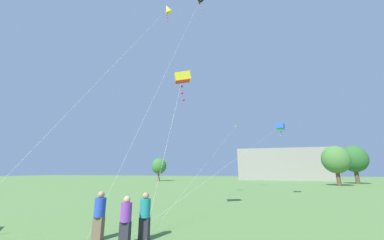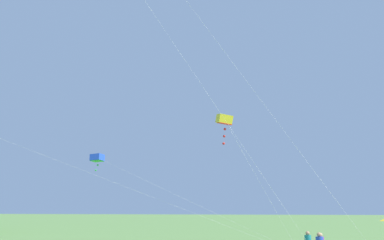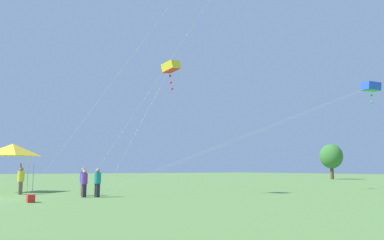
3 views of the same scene
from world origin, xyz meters
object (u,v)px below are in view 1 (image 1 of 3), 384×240
person_blue_shirt (99,213)px  kite_blue_box_3 (280,127)px  kite_white_delta_1 (235,128)px  person_teal_shirt (145,214)px  kite_yellow_box_4 (183,78)px  kite_yellow_diamond_0 (168,9)px  person_purple_shirt (126,218)px  kite_black_delta_2 (200,0)px

person_blue_shirt → kite_blue_box_3: kite_blue_box_3 is taller
kite_white_delta_1 → person_teal_shirt: bearing=-96.4°
person_teal_shirt → kite_yellow_box_4: kite_yellow_box_4 is taller
person_blue_shirt → kite_yellow_diamond_0: (-0.89, 8.84, 17.01)m
kite_yellow_diamond_0 → person_purple_shirt: bearing=-76.3°
person_teal_shirt → person_blue_shirt: person_blue_shirt is taller
kite_black_delta_2 → kite_blue_box_3: kite_black_delta_2 is taller
kite_blue_box_3 → kite_yellow_box_4: bearing=-124.7°
person_blue_shirt → kite_white_delta_1: 25.90m
person_teal_shirt → kite_yellow_box_4: bearing=-106.3°
kite_black_delta_2 → kite_blue_box_3: (8.52, 1.47, -17.19)m
person_teal_shirt → kite_white_delta_1: kite_white_delta_1 is taller
kite_white_delta_1 → kite_blue_box_3: size_ratio=1.48×
person_purple_shirt → kite_yellow_diamond_0: size_ratio=0.09×
person_purple_shirt → kite_white_delta_1: 26.01m
kite_blue_box_3 → kite_yellow_diamond_0: bearing=-142.5°
kite_yellow_diamond_0 → kite_black_delta_2: kite_black_delta_2 is taller
kite_yellow_box_4 → person_teal_shirt: bearing=-89.6°
kite_white_delta_1 → kite_blue_box_3: (5.19, -7.37, -1.55)m
person_teal_shirt → kite_white_delta_1: size_ratio=0.07×
kite_yellow_diamond_0 → kite_blue_box_3: bearing=37.5°
person_blue_shirt → person_purple_shirt: bearing=44.7°
kite_black_delta_2 → kite_blue_box_3: 19.24m
person_purple_shirt → person_blue_shirt: person_blue_shirt is taller
person_teal_shirt → kite_blue_box_3: kite_blue_box_3 is taller
person_blue_shirt → kite_black_delta_2: bearing=143.4°
person_blue_shirt → kite_black_delta_2: 28.18m
person_purple_shirt → kite_yellow_diamond_0: kite_yellow_diamond_0 is taller
kite_black_delta_2 → kite_yellow_diamond_0: bearing=-106.7°
person_purple_shirt → kite_black_delta_2: (-0.24, 15.73, 23.62)m
kite_yellow_diamond_0 → kite_white_delta_1: 18.68m
kite_yellow_diamond_0 → kite_blue_box_3: 16.98m
person_purple_shirt → kite_blue_box_3: (8.27, 17.20, 6.43)m
kite_white_delta_1 → kite_black_delta_2: (-3.32, -8.84, 15.64)m
person_purple_shirt → kite_yellow_box_4: size_ratio=0.18×
kite_white_delta_1 → kite_black_delta_2: kite_black_delta_2 is taller
person_blue_shirt → kite_yellow_box_4: bearing=130.0°
person_teal_shirt → kite_yellow_diamond_0: kite_yellow_diamond_0 is taller
person_blue_shirt → kite_blue_box_3: (9.61, 16.90, 6.37)m
kite_yellow_diamond_0 → kite_white_delta_1: bearing=71.0°
kite_white_delta_1 → kite_blue_box_3: kite_white_delta_1 is taller
kite_black_delta_2 → kite_yellow_box_4: size_ratio=2.67×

